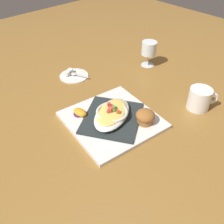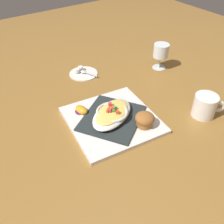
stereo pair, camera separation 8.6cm
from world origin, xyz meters
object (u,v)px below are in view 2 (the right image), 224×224
object	(u,v)px
creamer_saucer	(84,73)
creamer_cup_0	(80,68)
coffee_mug	(205,107)
spoon	(85,72)
creamer_cup_1	(77,71)
orange_garnish	(81,110)
gratin_dish	(112,113)
stemmed_glass	(161,52)
muffin	(145,119)
square_plate	(112,120)

from	to	relation	value
creamer_saucer	creamer_cup_0	world-z (taller)	creamer_cup_0
coffee_mug	spoon	xyz separation A→B (m)	(-0.21, 0.50, -0.03)
creamer_cup_1	orange_garnish	bearing A→B (deg)	-115.87
spoon	gratin_dish	bearing A→B (deg)	-104.13
orange_garnish	stemmed_glass	xyz separation A→B (m)	(0.48, 0.09, 0.06)
stemmed_glass	spoon	xyz separation A→B (m)	(-0.32, 0.15, -0.07)
coffee_mug	spoon	world-z (taller)	coffee_mug
orange_garnish	coffee_mug	world-z (taller)	coffee_mug
coffee_mug	creamer_saucer	bearing A→B (deg)	112.83
creamer_cup_0	creamer_cup_1	distance (m)	0.03
creamer_cup_0	creamer_cup_1	xyz separation A→B (m)	(-0.02, -0.01, 0.00)
coffee_mug	stemmed_glass	size ratio (longest dim) A/B	0.85
orange_garnish	muffin	bearing A→B (deg)	-52.53
creamer_saucer	spoon	distance (m)	0.01
coffee_mug	spoon	distance (m)	0.55
coffee_mug	creamer_cup_1	world-z (taller)	coffee_mug
creamer_saucer	orange_garnish	bearing A→B (deg)	-121.37
creamer_saucer	creamer_cup_0	xyz separation A→B (m)	(0.00, 0.03, 0.01)
coffee_mug	creamer_cup_0	bearing A→B (deg)	111.59
coffee_mug	stemmed_glass	bearing A→B (deg)	72.37
square_plate	spoon	distance (m)	0.35
gratin_dish	spoon	distance (m)	0.35
muffin	creamer_saucer	distance (m)	0.44
orange_garnish	creamer_cup_0	distance (m)	0.32
muffin	creamer_saucer	xyz separation A→B (m)	(0.01, 0.44, -0.04)
square_plate	spoon	bearing A→B (deg)	75.87
muffin	creamer_saucer	world-z (taller)	muffin
creamer_saucer	gratin_dish	bearing A→B (deg)	-103.41
creamer_cup_0	stemmed_glass	bearing A→B (deg)	-29.98
square_plate	creamer_cup_1	world-z (taller)	creamer_cup_1
spoon	creamer_cup_1	world-z (taller)	creamer_cup_1
creamer_saucer	muffin	bearing A→B (deg)	-91.47
muffin	orange_garnish	size ratio (longest dim) A/B	0.97
creamer_cup_1	gratin_dish	bearing A→B (deg)	-99.38
orange_garnish	creamer_saucer	world-z (taller)	orange_garnish
creamer_cup_1	creamer_cup_0	bearing A→B (deg)	23.23
coffee_mug	creamer_saucer	size ratio (longest dim) A/B	0.77
creamer_saucer	creamer_cup_0	distance (m)	0.03
creamer_cup_0	orange_garnish	bearing A→B (deg)	-118.85
creamer_cup_1	creamer_saucer	bearing A→B (deg)	-40.99
creamer_cup_0	creamer_cup_1	size ratio (longest dim) A/B	1.00
gratin_dish	coffee_mug	size ratio (longest dim) A/B	2.18
orange_garnish	stemmed_glass	bearing A→B (deg)	11.11
orange_garnish	creamer_saucer	size ratio (longest dim) A/B	0.53
stemmed_glass	gratin_dish	bearing A→B (deg)	-155.28
square_plate	creamer_saucer	bearing A→B (deg)	76.59
creamer_saucer	spoon	world-z (taller)	spoon
orange_garnish	spoon	distance (m)	0.29
gratin_dish	muffin	bearing A→B (deg)	-52.26
square_plate	orange_garnish	distance (m)	0.12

